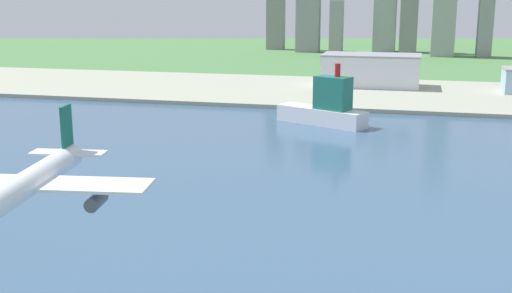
% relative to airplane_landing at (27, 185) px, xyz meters
% --- Properties ---
extents(ground_plane, '(2400.00, 2400.00, 0.00)m').
position_rel_airplane_landing_xyz_m(ground_plane, '(34.63, 158.71, -35.95)').
color(ground_plane, '#497A42').
extents(water_bay, '(840.00, 360.00, 0.15)m').
position_rel_airplane_landing_xyz_m(water_bay, '(34.63, 98.71, -35.88)').
color(water_bay, '#385675').
rests_on(water_bay, ground).
extents(industrial_pier, '(840.00, 140.00, 2.50)m').
position_rel_airplane_landing_xyz_m(industrial_pier, '(34.63, 348.71, -34.70)').
color(industrial_pier, '#9EA08C').
rests_on(industrial_pier, ground).
extents(airplane_landing, '(39.24, 42.70, 13.78)m').
position_rel_airplane_landing_xyz_m(airplane_landing, '(0.00, 0.00, 0.00)').
color(airplane_landing, white).
extents(ferry_boat, '(49.58, 32.24, 32.00)m').
position_rel_airplane_landing_xyz_m(ferry_boat, '(14.44, 239.02, -26.69)').
color(ferry_boat, white).
rests_on(ferry_boat, water_bay).
extents(warehouse_main, '(68.22, 36.12, 22.54)m').
position_rel_airplane_landing_xyz_m(warehouse_main, '(27.24, 374.80, -22.16)').
color(warehouse_main, silver).
rests_on(warehouse_main, industrial_pier).
extents(distant_skyline, '(353.73, 70.89, 151.61)m').
position_rel_airplane_landing_xyz_m(distant_skyline, '(44.88, 675.70, 23.93)').
color(distant_skyline, gray).
rests_on(distant_skyline, ground).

